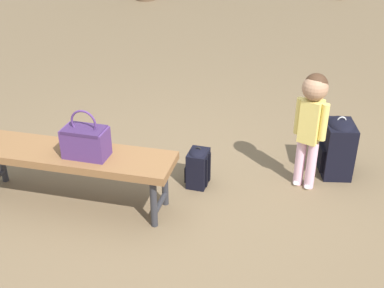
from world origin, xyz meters
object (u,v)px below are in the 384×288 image
(backpack_small, at_px, (198,166))
(backpack_large, at_px, (337,145))
(handbag, at_px, (86,141))
(child_standing, at_px, (312,114))
(park_bench, at_px, (69,158))

(backpack_small, bearing_deg, backpack_large, 7.89)
(handbag, height_order, backpack_large, handbag)
(handbag, xyz_separation_m, backpack_small, (0.82, 0.30, -0.40))
(handbag, bearing_deg, backpack_large, 13.18)
(handbag, xyz_separation_m, child_standing, (1.69, 0.28, 0.07))
(park_bench, xyz_separation_m, backpack_small, (0.97, 0.24, -0.22))
(backpack_large, bearing_deg, handbag, -166.82)
(park_bench, relative_size, backpack_small, 4.70)
(backpack_large, bearing_deg, park_bench, -169.47)
(child_standing, bearing_deg, backpack_large, 31.88)
(park_bench, bearing_deg, child_standing, 6.50)
(park_bench, xyz_separation_m, handbag, (0.15, -0.07, 0.18))
(park_bench, bearing_deg, handbag, -24.02)
(park_bench, xyz_separation_m, child_standing, (1.84, 0.21, 0.26))
(backpack_small, bearing_deg, park_bench, -166.33)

